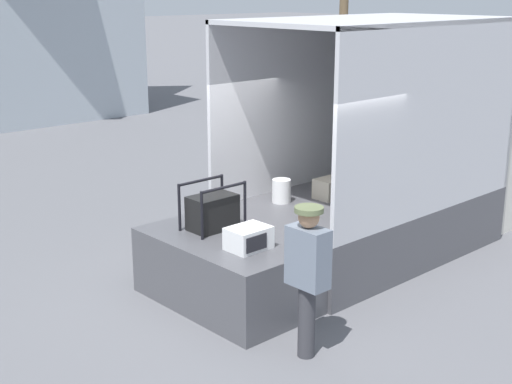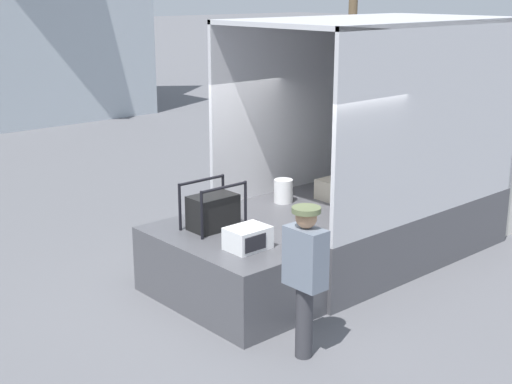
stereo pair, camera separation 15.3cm
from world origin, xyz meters
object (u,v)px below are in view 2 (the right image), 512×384
(box_truck, at_px, (434,165))
(portable_generator, at_px, (214,211))
(microwave, at_px, (248,238))
(worker_person, at_px, (305,267))

(box_truck, distance_m, portable_generator, 4.12)
(box_truck, height_order, microwave, box_truck)
(worker_person, bearing_deg, portable_generator, 79.28)
(microwave, xyz_separation_m, worker_person, (-0.20, -1.11, 0.03))
(microwave, relative_size, worker_person, 0.29)
(box_truck, relative_size, microwave, 12.56)
(box_truck, distance_m, worker_person, 4.75)
(portable_generator, height_order, worker_person, worker_person)
(box_truck, bearing_deg, microwave, -173.67)
(box_truck, xyz_separation_m, portable_generator, (-4.11, 0.36, 0.01))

